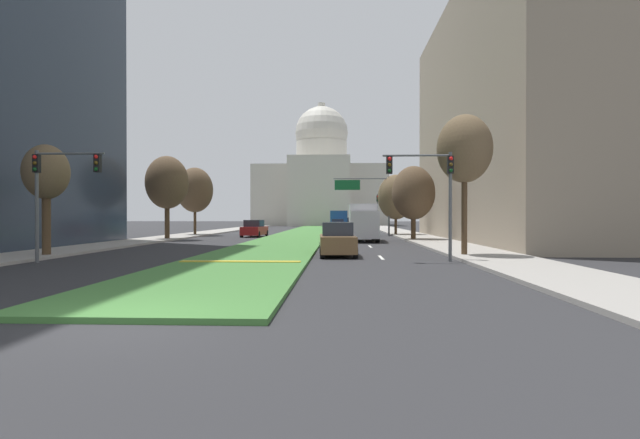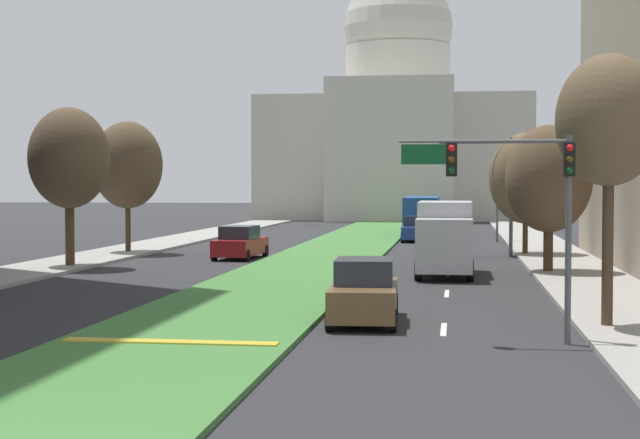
# 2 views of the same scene
# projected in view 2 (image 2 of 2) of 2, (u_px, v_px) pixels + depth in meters

# --- Properties ---
(ground_plane) EXTENTS (260.00, 260.00, 0.00)m
(ground_plane) POSITION_uv_depth(u_px,v_px,m) (350.00, 244.00, 63.68)
(ground_plane) COLOR #2B2B2D
(grass_median) EXTENTS (5.93, 93.13, 0.14)m
(grass_median) POSITION_uv_depth(u_px,v_px,m) (341.00, 249.00, 58.56)
(grass_median) COLOR #427A38
(grass_median) RESTS_ON ground_plane
(median_curb_nose) EXTENTS (5.33, 0.50, 0.04)m
(median_curb_nose) POSITION_uv_depth(u_px,v_px,m) (170.00, 342.00, 23.64)
(median_curb_nose) COLOR gold
(median_curb_nose) RESTS_ON grass_median
(lane_dashes_right) EXTENTS (0.16, 77.49, 0.01)m
(lane_dashes_right) POSITION_uv_depth(u_px,v_px,m) (451.00, 248.00, 60.32)
(lane_dashes_right) COLOR silver
(lane_dashes_right) RESTS_ON ground_plane
(sidewalk_left) EXTENTS (4.00, 93.13, 0.15)m
(sidewalk_left) POSITION_uv_depth(u_px,v_px,m) (118.00, 253.00, 55.13)
(sidewalk_left) COLOR #9E9991
(sidewalk_left) RESTS_ON ground_plane
(sidewalk_right) EXTENTS (4.00, 93.13, 0.15)m
(sidewalk_right) POSITION_uv_depth(u_px,v_px,m) (556.00, 257.00, 51.76)
(sidewalk_right) COLOR #9E9991
(sidewalk_right) RESTS_ON ground_plane
(capitol_building) EXTENTS (29.92, 28.96, 29.47)m
(capitol_building) POSITION_uv_depth(u_px,v_px,m) (397.00, 134.00, 113.71)
(capitol_building) COLOR beige
(capitol_building) RESTS_ON ground_plane
(traffic_light_near_right) EXTENTS (3.34, 0.35, 5.20)m
(traffic_light_near_right) POSITION_uv_depth(u_px,v_px,m) (534.00, 192.00, 24.18)
(traffic_light_near_right) COLOR #515456
(traffic_light_near_right) RESTS_ON ground_plane
(traffic_light_far_right) EXTENTS (0.28, 0.35, 5.20)m
(traffic_light_far_right) POSITION_uv_depth(u_px,v_px,m) (497.00, 193.00, 66.10)
(traffic_light_far_right) COLOR #515456
(traffic_light_far_right) RESTS_ON ground_plane
(overhead_guide_sign) EXTENTS (6.23, 0.20, 6.50)m
(overhead_guide_sign) POSITION_uv_depth(u_px,v_px,m) (468.00, 171.00, 53.33)
(overhead_guide_sign) COLOR #515456
(overhead_guide_sign) RESTS_ON ground_plane
(street_tree_right_near) EXTENTS (2.87, 2.87, 7.51)m
(street_tree_right_near) POSITION_uv_depth(u_px,v_px,m) (609.00, 122.00, 26.30)
(street_tree_right_near) COLOR #4C3823
(street_tree_right_near) RESTS_ON ground_plane
(street_tree_left_mid) EXTENTS (3.80, 3.80, 7.57)m
(street_tree_left_mid) POSITION_uv_depth(u_px,v_px,m) (69.00, 159.00, 45.72)
(street_tree_left_mid) COLOR #4C3823
(street_tree_left_mid) RESTS_ON ground_plane
(street_tree_right_mid) EXTENTS (3.78, 3.78, 6.57)m
(street_tree_right_mid) POSITION_uv_depth(u_px,v_px,m) (549.00, 179.00, 42.73)
(street_tree_right_mid) COLOR #4C3823
(street_tree_right_mid) RESTS_ON ground_plane
(street_tree_left_far) EXTENTS (3.95, 3.95, 7.51)m
(street_tree_left_far) POSITION_uv_depth(u_px,v_px,m) (128.00, 165.00, 55.06)
(street_tree_left_far) COLOR #4C3823
(street_tree_left_far) RESTS_ON ground_plane
(street_tree_right_far) EXTENTS (4.00, 4.00, 6.78)m
(street_tree_right_far) POSITION_uv_depth(u_px,v_px,m) (526.00, 178.00, 53.43)
(street_tree_right_far) COLOR #4C3823
(street_tree_right_far) RESTS_ON ground_plane
(sedan_lead_stopped) EXTENTS (2.12, 4.60, 1.83)m
(sedan_lead_stopped) POSITION_uv_depth(u_px,v_px,m) (364.00, 293.00, 28.06)
(sedan_lead_stopped) COLOR brown
(sedan_lead_stopped) RESTS_ON ground_plane
(sedan_midblock) EXTENTS (2.23, 4.71, 1.75)m
(sedan_midblock) POSITION_uv_depth(u_px,v_px,m) (240.00, 243.00, 51.65)
(sedan_midblock) COLOR maroon
(sedan_midblock) RESTS_ON ground_plane
(sedan_distant) EXTENTS (2.02, 4.67, 1.75)m
(sedan_distant) POSITION_uv_depth(u_px,v_px,m) (416.00, 229.00, 67.06)
(sedan_distant) COLOR navy
(sedan_distant) RESTS_ON ground_plane
(sedan_far_horizon) EXTENTS (2.18, 4.74, 1.65)m
(sedan_far_horizon) POSITION_uv_depth(u_px,v_px,m) (448.00, 222.00, 80.46)
(sedan_far_horizon) COLOR silver
(sedan_far_horizon) RESTS_ON ground_plane
(sedan_very_far) EXTENTS (1.88, 4.28, 1.86)m
(sedan_very_far) POSITION_uv_depth(u_px,v_px,m) (452.00, 216.00, 93.33)
(sedan_very_far) COLOR navy
(sedan_very_far) RESTS_ON ground_plane
(box_truck_delivery) EXTENTS (2.40, 6.40, 3.20)m
(box_truck_delivery) POSITION_uv_depth(u_px,v_px,m) (445.00, 237.00, 42.14)
(box_truck_delivery) COLOR #BCBCC1
(box_truck_delivery) RESTS_ON ground_plane
(city_bus) EXTENTS (2.62, 11.00, 2.95)m
(city_bus) POSITION_uv_depth(u_px,v_px,m) (422.00, 212.00, 75.48)
(city_bus) COLOR #1E4C8C
(city_bus) RESTS_ON ground_plane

